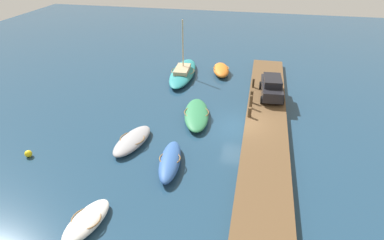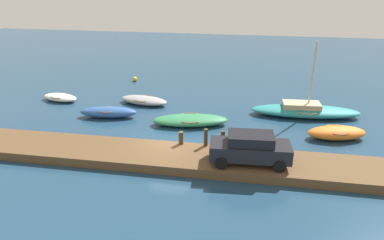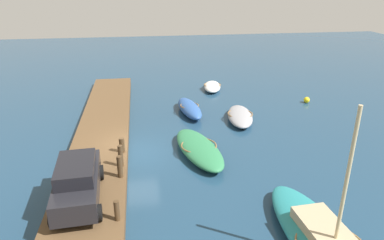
% 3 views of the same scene
% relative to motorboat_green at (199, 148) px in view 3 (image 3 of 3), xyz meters
% --- Properties ---
extents(ground_plane, '(84.00, 84.00, 0.00)m').
position_rel_motorboat_green_xyz_m(ground_plane, '(-0.64, -3.45, -0.36)').
color(ground_plane, navy).
extents(dock_platform, '(27.75, 3.01, 0.53)m').
position_rel_motorboat_green_xyz_m(dock_platform, '(-0.64, -5.27, -0.09)').
color(dock_platform, brown).
rests_on(dock_platform, ground_plane).
extents(motorboat_green, '(5.52, 2.80, 0.70)m').
position_rel_motorboat_green_xyz_m(motorboat_green, '(0.00, 0.00, 0.00)').
color(motorboat_green, '#2D7A4C').
rests_on(motorboat_green, ground_plane).
extents(rowboat_blue, '(4.33, 1.77, 0.78)m').
position_rel_motorboat_green_xyz_m(rowboat_blue, '(-6.22, 0.39, 0.04)').
color(rowboat_blue, '#2D569E').
rests_on(rowboat_blue, ground_plane).
extents(dinghy_white, '(3.32, 1.95, 0.58)m').
position_rel_motorboat_green_xyz_m(dinghy_white, '(-11.56, 3.12, -0.06)').
color(dinghy_white, white).
rests_on(dinghy_white, ground_plane).
extents(rowboat_grey, '(4.24, 2.28, 0.62)m').
position_rel_motorboat_green_xyz_m(rowboat_grey, '(-4.44, 3.53, -0.04)').
color(rowboat_grey, '#939399').
rests_on(rowboat_grey, ground_plane).
extents(mooring_post_west, '(0.27, 0.27, 0.78)m').
position_rel_motorboat_green_xyz_m(mooring_post_west, '(0.14, -4.01, 0.56)').
color(mooring_post_west, '#47331E').
rests_on(mooring_post_west, dock_platform).
extents(mooring_post_mid_west, '(0.23, 0.23, 1.07)m').
position_rel_motorboat_green_xyz_m(mooring_post_mid_west, '(1.62, -4.01, 0.71)').
color(mooring_post_mid_west, '#47331E').
rests_on(mooring_post_mid_west, dock_platform).
extents(mooring_post_mid_east, '(0.24, 0.24, 1.03)m').
position_rel_motorboat_green_xyz_m(mooring_post_mid_east, '(2.61, -4.01, 0.68)').
color(mooring_post_mid_east, '#47331E').
rests_on(mooring_post_mid_east, dock_platform).
extents(mooring_post_east, '(0.20, 0.20, 0.81)m').
position_rel_motorboat_green_xyz_m(mooring_post_east, '(5.70, -4.01, 0.58)').
color(mooring_post_east, '#47331E').
rests_on(mooring_post_east, dock_platform).
extents(parked_car, '(4.33, 2.05, 1.69)m').
position_rel_motorboat_green_xyz_m(parked_car, '(4.18, -5.57, 1.04)').
color(parked_car, black).
rests_on(parked_car, dock_platform).
extents(marker_buoy, '(0.46, 0.46, 0.46)m').
position_rel_motorboat_green_xyz_m(marker_buoy, '(-7.18, 9.54, -0.13)').
color(marker_buoy, yellow).
rests_on(marker_buoy, ground_plane).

